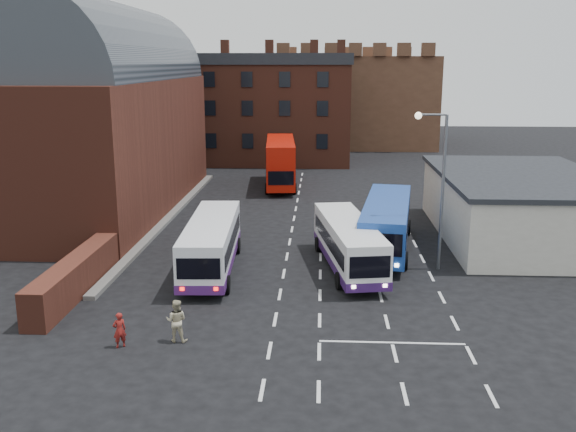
{
  "coord_description": "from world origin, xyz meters",
  "views": [
    {
      "loc": [
        2.01,
        -27.71,
        11.29
      ],
      "look_at": [
        0.0,
        10.0,
        2.2
      ],
      "focal_mm": 40.0,
      "sensor_mm": 36.0,
      "label": 1
    }
  ],
  "objects_px": {
    "bus_white_outbound": "(211,241)",
    "bus_red_double": "(280,162)",
    "street_lamp": "(438,176)",
    "pedestrian_beige": "(176,321)",
    "bus_blue": "(387,222)",
    "pedestrian_red": "(119,330)",
    "bus_white_inbound": "(348,241)"
  },
  "relations": [
    {
      "from": "bus_white_outbound",
      "to": "street_lamp",
      "type": "xyz_separation_m",
      "value": [
        12.32,
        0.89,
        3.58
      ]
    },
    {
      "from": "bus_blue",
      "to": "street_lamp",
      "type": "distance_m",
      "value": 5.46
    },
    {
      "from": "bus_white_inbound",
      "to": "pedestrian_red",
      "type": "relative_size",
      "value": 6.86
    },
    {
      "from": "pedestrian_beige",
      "to": "street_lamp",
      "type": "bearing_deg",
      "value": -136.32
    },
    {
      "from": "bus_red_double",
      "to": "pedestrian_red",
      "type": "height_order",
      "value": "bus_red_double"
    },
    {
      "from": "bus_red_double",
      "to": "bus_white_outbound",
      "type": "bearing_deg",
      "value": 80.78
    },
    {
      "from": "bus_red_double",
      "to": "pedestrian_beige",
      "type": "xyz_separation_m",
      "value": [
        -2.1,
        -34.03,
        -1.4
      ]
    },
    {
      "from": "bus_white_inbound",
      "to": "pedestrian_beige",
      "type": "relative_size",
      "value": 5.67
    },
    {
      "from": "bus_blue",
      "to": "bus_white_inbound",
      "type": "bearing_deg",
      "value": 65.85
    },
    {
      "from": "bus_blue",
      "to": "pedestrian_red",
      "type": "relative_size",
      "value": 7.71
    },
    {
      "from": "street_lamp",
      "to": "pedestrian_red",
      "type": "bearing_deg",
      "value": -142.78
    },
    {
      "from": "bus_white_outbound",
      "to": "pedestrian_beige",
      "type": "distance_m",
      "value": 9.34
    },
    {
      "from": "street_lamp",
      "to": "pedestrian_red",
      "type": "distance_m",
      "value": 18.61
    },
    {
      "from": "pedestrian_beige",
      "to": "bus_white_inbound",
      "type": "bearing_deg",
      "value": -123.05
    },
    {
      "from": "bus_red_double",
      "to": "pedestrian_red",
      "type": "xyz_separation_m",
      "value": [
        -4.28,
        -34.75,
        -1.56
      ]
    },
    {
      "from": "bus_red_double",
      "to": "street_lamp",
      "type": "relative_size",
      "value": 1.26
    },
    {
      "from": "bus_white_inbound",
      "to": "bus_blue",
      "type": "bearing_deg",
      "value": -132.26
    },
    {
      "from": "bus_white_inbound",
      "to": "bus_blue",
      "type": "distance_m",
      "value": 4.55
    },
    {
      "from": "pedestrian_red",
      "to": "pedestrian_beige",
      "type": "distance_m",
      "value": 2.29
    },
    {
      "from": "street_lamp",
      "to": "pedestrian_red",
      "type": "height_order",
      "value": "street_lamp"
    },
    {
      "from": "street_lamp",
      "to": "bus_red_double",
      "type": "bearing_deg",
      "value": 112.97
    },
    {
      "from": "bus_white_inbound",
      "to": "bus_red_double",
      "type": "height_order",
      "value": "bus_red_double"
    },
    {
      "from": "bus_white_outbound",
      "to": "bus_red_double",
      "type": "xyz_separation_m",
      "value": [
        2.22,
        24.72,
        0.63
      ]
    },
    {
      "from": "bus_white_outbound",
      "to": "bus_blue",
      "type": "bearing_deg",
      "value": 20.97
    },
    {
      "from": "street_lamp",
      "to": "pedestrian_beige",
      "type": "xyz_separation_m",
      "value": [
        -12.2,
        -10.2,
        -4.35
      ]
    },
    {
      "from": "bus_blue",
      "to": "pedestrian_red",
      "type": "xyz_separation_m",
      "value": [
        -12.08,
        -14.49,
        -1.07
      ]
    },
    {
      "from": "pedestrian_red",
      "to": "pedestrian_beige",
      "type": "height_order",
      "value": "pedestrian_beige"
    },
    {
      "from": "bus_white_outbound",
      "to": "street_lamp",
      "type": "height_order",
      "value": "street_lamp"
    },
    {
      "from": "bus_red_double",
      "to": "street_lamp",
      "type": "xyz_separation_m",
      "value": [
        10.1,
        -23.83,
        2.95
      ]
    },
    {
      "from": "street_lamp",
      "to": "bus_white_outbound",
      "type": "bearing_deg",
      "value": -175.86
    },
    {
      "from": "bus_white_inbound",
      "to": "pedestrian_red",
      "type": "bearing_deg",
      "value": 38.39
    },
    {
      "from": "street_lamp",
      "to": "pedestrian_beige",
      "type": "bearing_deg",
      "value": -140.09
    }
  ]
}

